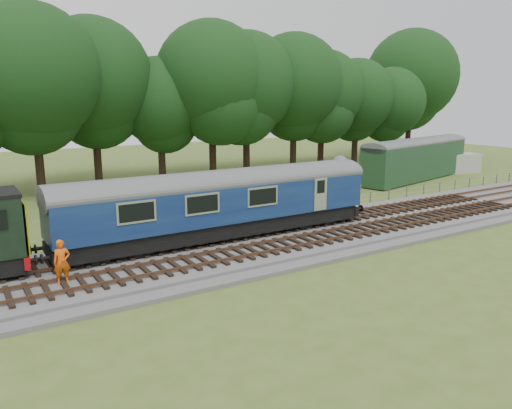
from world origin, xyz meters
TOP-DOWN VIEW (x-y plane):
  - ground at (0.00, 0.00)m, footprint 120.00×120.00m
  - ballast at (0.00, 0.00)m, footprint 70.00×7.00m
  - track_north at (0.00, 1.40)m, footprint 67.20×2.40m
  - track_south at (0.00, -1.60)m, footprint 67.20×2.40m
  - fence at (0.00, 4.50)m, footprint 64.00×0.12m
  - tree_line at (0.00, 22.00)m, footprint 70.00×8.00m
  - dmu_railcar at (-4.39, 1.40)m, footprint 18.05×2.86m
  - worker at (-13.24, -1.07)m, footprint 0.71×0.49m
  - parked_coach at (22.16, 10.65)m, footprint 15.85×6.03m
  - shed at (21.22, 12.05)m, footprint 3.05×3.05m
  - caravan at (29.83, 11.35)m, footprint 4.52×3.07m

SIDE VIEW (x-z plane):
  - ground at x=0.00m, z-range 0.00..0.00m
  - fence at x=0.00m, z-range -0.50..0.50m
  - tree_line at x=0.00m, z-range -9.00..9.00m
  - ballast at x=0.00m, z-range 0.00..0.35m
  - track_north at x=0.00m, z-range 0.31..0.52m
  - track_south at x=0.00m, z-range 0.31..0.52m
  - caravan at x=29.83m, z-range 0.00..2.02m
  - shed at x=21.22m, z-range 0.02..2.41m
  - worker at x=-13.24m, z-range 0.35..2.23m
  - parked_coach at x=22.16m, z-range 0.25..4.24m
  - dmu_railcar at x=-4.39m, z-range 0.67..4.54m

